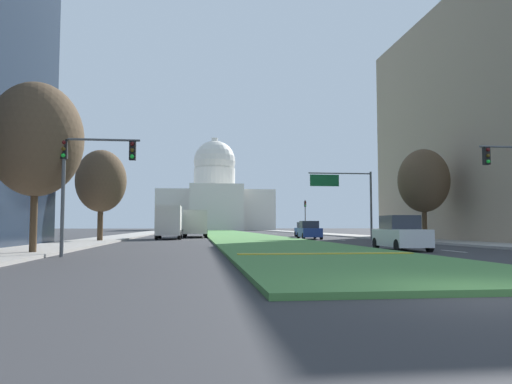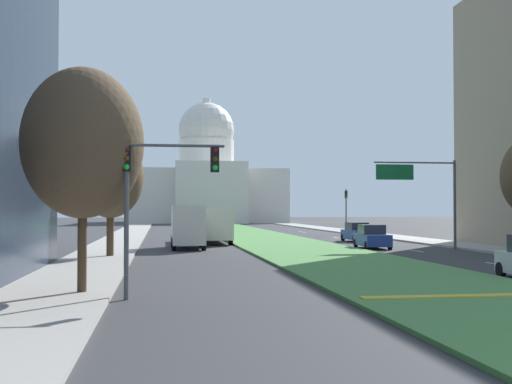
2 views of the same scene
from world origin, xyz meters
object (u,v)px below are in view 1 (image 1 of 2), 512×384
object	(u,v)px
traffic_light_far_right	(305,212)
traffic_light_near_left	(84,168)
street_tree_right_mid	(424,181)
box_truck_delivery	(169,222)
overhead_guide_sign	(347,190)
sedan_lead_stopped	(401,234)
capitol_building	(214,201)
city_bus	(195,222)
street_tree_left_mid	(101,181)
sedan_distant	(306,230)
sedan_midblock	(309,231)
street_tree_left_near	(36,139)

from	to	relation	value
traffic_light_far_right	traffic_light_near_left	bearing A→B (deg)	-112.74
traffic_light_near_left	street_tree_right_mid	xyz separation A→B (m)	(23.02, 15.52, 1.13)
box_truck_delivery	overhead_guide_sign	bearing A→B (deg)	-11.29
traffic_light_far_right	sedan_lead_stopped	xyz separation A→B (m)	(-5.59, -47.43, -2.45)
capitol_building	street_tree_right_mid	xyz separation A→B (m)	(12.80, -105.97, -3.54)
traffic_light_near_left	overhead_guide_sign	xyz separation A→B (m)	(19.13, 23.28, 0.88)
overhead_guide_sign	box_truck_delivery	distance (m)	17.48
box_truck_delivery	city_bus	size ratio (longest dim) A/B	0.58
capitol_building	street_tree_left_mid	xyz separation A→B (m)	(-12.95, -103.09, -3.60)
traffic_light_near_left	street_tree_left_mid	bearing A→B (deg)	98.46
street_tree_right_mid	sedan_lead_stopped	xyz separation A→B (m)	(-7.33, -12.19, -4.06)
street_tree_left_mid	overhead_guide_sign	bearing A→B (deg)	12.59
city_bus	sedan_lead_stopped	bearing A→B (deg)	-71.05
traffic_light_far_right	street_tree_left_mid	bearing A→B (deg)	-126.58
sedan_distant	traffic_light_near_left	bearing A→B (deg)	-116.81
capitol_building	overhead_guide_sign	distance (m)	98.69
sedan_lead_stopped	traffic_light_far_right	bearing A→B (deg)	83.27
traffic_light_far_right	box_truck_delivery	size ratio (longest dim) A/B	0.81
traffic_light_far_right	sedan_midblock	xyz separation A→B (m)	(-5.39, -25.41, -2.49)
street_tree_left_mid	sedan_lead_stopped	xyz separation A→B (m)	(18.42, -15.06, -4.01)
street_tree_right_mid	sedan_lead_stopped	distance (m)	14.79
traffic_light_near_left	sedan_distant	distance (m)	39.52
sedan_lead_stopped	street_tree_left_mid	bearing A→B (deg)	140.73
sedan_distant	street_tree_left_near	bearing A→B (deg)	-120.67
sedan_midblock	sedan_lead_stopped	bearing A→B (deg)	-90.53
sedan_midblock	sedan_distant	distance (m)	10.01
street_tree_left_mid	street_tree_right_mid	size ratio (longest dim) A/B	0.99
capitol_building	overhead_guide_sign	world-z (taller)	capitol_building
sedan_distant	sedan_midblock	bearing A→B (deg)	-100.88
street_tree_left_near	box_truck_delivery	distance (m)	26.12
sedan_distant	street_tree_right_mid	bearing A→B (deg)	-75.07
traffic_light_near_left	city_bus	world-z (taller)	traffic_light_near_left
sedan_lead_stopped	sedan_midblock	bearing A→B (deg)	89.47
traffic_light_near_left	street_tree_right_mid	world-z (taller)	street_tree_right_mid
street_tree_left_mid	street_tree_left_near	bearing A→B (deg)	-88.81
capitol_building	sedan_distant	world-z (taller)	capitol_building
street_tree_left_mid	street_tree_right_mid	xyz separation A→B (m)	(25.75, -2.88, 0.06)
street_tree_left_near	street_tree_left_mid	bearing A→B (deg)	91.19
traffic_light_far_right	street_tree_left_mid	size ratio (longest dim) A/B	0.70
traffic_light_near_left	traffic_light_far_right	bearing A→B (deg)	67.26
box_truck_delivery	city_bus	world-z (taller)	box_truck_delivery
street_tree_left_mid	traffic_light_far_right	bearing A→B (deg)	53.42
street_tree_right_mid	sedan_lead_stopped	world-z (taller)	street_tree_right_mid
traffic_light_near_left	traffic_light_far_right	distance (m)	55.04
box_truck_delivery	traffic_light_near_left	bearing A→B (deg)	-94.81
sedan_distant	city_bus	xyz separation A→B (m)	(-13.03, -0.01, 0.96)
capitol_building	traffic_light_near_left	size ratio (longest dim) A/B	6.23
overhead_guide_sign	street_tree_right_mid	distance (m)	8.68
capitol_building	traffic_light_near_left	xyz separation A→B (m)	(-10.22, -121.49, -4.67)
capitol_building	sedan_midblock	xyz separation A→B (m)	(5.67, -96.14, -7.64)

